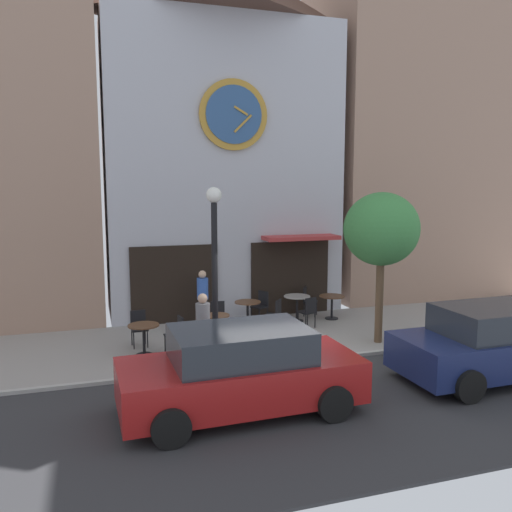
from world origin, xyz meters
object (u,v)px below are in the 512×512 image
street_lamp (215,273)px  pedestrian_grey (203,329)px  street_tree (382,230)px  parked_car_red (241,371)px  cafe_table_leftmost (297,302)px  cafe_chair_right_end (218,315)px  cafe_chair_near_tree (177,332)px  cafe_chair_mid_row (261,304)px  cafe_table_center_left (217,324)px  cafe_chair_outer (308,299)px  cafe_table_center_right (144,333)px  cafe_chair_under_awning (275,313)px  cafe_table_near_door (332,302)px  pedestrian_blue (203,299)px  cafe_chair_facing_wall (139,325)px  cafe_table_near_curb (248,308)px  parked_car_navy (496,343)px  cafe_chair_corner (309,310)px

street_lamp → pedestrian_grey: (-0.39, -0.46, -1.18)m
street_tree → parked_car_red: (-4.57, -2.98, -2.17)m
cafe_table_leftmost → cafe_chair_right_end: 2.64m
cafe_chair_near_tree → cafe_chair_mid_row: same height
cafe_table_center_left → cafe_chair_outer: (3.37, 1.97, 0.02)m
cafe_table_center_right → cafe_chair_under_awning: cafe_chair_under_awning is taller
cafe_table_near_door → pedestrian_blue: (-3.96, 0.15, 0.33)m
cafe_chair_mid_row → cafe_chair_under_awning: bearing=-88.8°
street_tree → cafe_chair_facing_wall: street_tree is taller
cafe_table_leftmost → cafe_chair_mid_row: bearing=160.5°
cafe_table_center_right → cafe_chair_outer: bearing=24.3°
cafe_table_center_right → parked_car_red: (1.35, -3.72, 0.21)m
pedestrian_grey → street_tree: bearing=5.0°
cafe_table_center_left → cafe_table_leftmost: bearing=27.2°
street_lamp → street_tree: 4.42m
cafe_table_center_left → cafe_chair_mid_row: bearing=45.2°
cafe_table_near_curb → cafe_chair_near_tree: 2.89m
cafe_chair_under_awning → cafe_table_leftmost: bearing=39.5°
cafe_table_near_door → cafe_chair_near_tree: 5.35m
street_tree → cafe_chair_mid_row: (-2.24, 2.94, -2.40)m
cafe_chair_near_tree → parked_car_navy: (6.17, -3.66, 0.23)m
street_tree → cafe_chair_right_end: bearing=152.7°
cafe_chair_corner → cafe_table_near_door: bearing=34.4°
cafe_table_center_right → cafe_table_center_left: 1.94m
cafe_table_center_left → pedestrian_blue: bearing=91.7°
pedestrian_blue → pedestrian_grey: (-0.64, -3.09, 0.00)m
pedestrian_blue → cafe_chair_corner: bearing=-17.2°
cafe_chair_facing_wall → street_lamp: bearing=-43.0°
cafe_table_leftmost → cafe_chair_facing_wall: (-4.73, -1.02, -0.05)m
street_tree → cafe_table_center_left: 4.83m
cafe_table_center_right → parked_car_navy: bearing=-28.1°
cafe_chair_right_end → cafe_table_leftmost: bearing=13.5°
cafe_table_near_curb → cafe_chair_right_end: cafe_chair_right_end is taller
cafe_table_leftmost → pedestrian_blue: (-2.84, 0.09, 0.29)m
cafe_chair_right_end → pedestrian_blue: 0.83m
street_lamp → cafe_table_center_right: 2.29m
pedestrian_blue → cafe_chair_mid_row: bearing=8.3°
cafe_chair_corner → pedestrian_blue: pedestrian_blue is taller
cafe_chair_mid_row → street_tree: bearing=-52.6°
street_tree → pedestrian_grey: 5.17m
cafe_table_near_curb → parked_car_navy: (3.86, -5.39, 0.22)m
street_lamp → cafe_chair_corner: (3.13, 1.74, -1.51)m
cafe_table_center_left → pedestrian_grey: 1.74m
pedestrian_grey → cafe_chair_near_tree: bearing=110.9°
cafe_table_near_curb → cafe_chair_near_tree: size_ratio=0.83×
cafe_table_near_curb → cafe_chair_near_tree: (-2.31, -1.73, -0.02)m
cafe_table_near_curb → cafe_chair_right_end: size_ratio=0.83×
cafe_table_near_door → cafe_chair_near_tree: size_ratio=0.86×
cafe_chair_facing_wall → cafe_table_center_left: bearing=-12.3°
cafe_chair_facing_wall → cafe_chair_corner: bearing=2.6°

